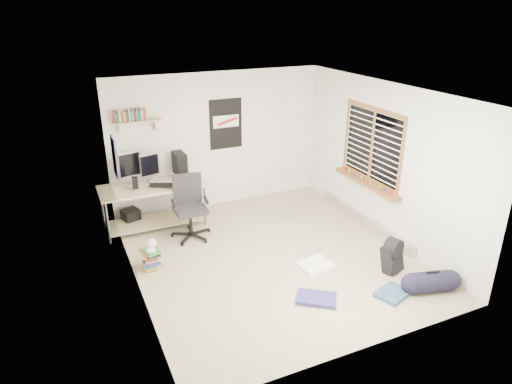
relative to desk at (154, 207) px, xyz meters
name	(u,v)px	position (x,y,z in m)	size (l,w,h in m)	color
floor	(271,256)	(1.38, -1.75, -0.37)	(4.00, 4.50, 0.01)	gray
ceiling	(273,92)	(1.38, -1.75, 2.14)	(4.00, 4.50, 0.01)	white
back_wall	(218,140)	(1.38, 0.50, 0.89)	(4.00, 0.01, 2.50)	silver
left_wall	(129,203)	(-0.63, -1.75, 0.89)	(0.01, 4.50, 2.50)	silver
right_wall	(385,162)	(3.38, -1.75, 0.89)	(0.01, 4.50, 2.50)	silver
desk	(154,207)	(0.00, 0.00, 0.00)	(1.74, 0.76, 0.79)	tan
monitor_left	(131,169)	(-0.28, 0.25, 0.64)	(0.40, 0.10, 0.44)	#AEAEB4
monitor_right	(150,170)	(0.03, 0.15, 0.62)	(0.36, 0.09, 0.39)	#A7A6AC
pc_tower	(180,164)	(0.56, 0.25, 0.63)	(0.18, 0.38, 0.40)	black
keyboard	(161,185)	(0.13, -0.14, 0.44)	(0.39, 0.14, 0.02)	black
speaker_left	(135,183)	(-0.28, -0.08, 0.52)	(0.09, 0.09, 0.19)	black
speaker_right	(180,181)	(0.41, -0.28, 0.51)	(0.09, 0.09, 0.17)	black
office_chair	(190,210)	(0.45, -0.64, 0.13)	(0.68, 0.68, 1.05)	black
wall_shelf	(137,121)	(-0.07, 0.39, 1.42)	(0.80, 0.22, 0.24)	tan
poster_back_wall	(226,124)	(1.53, 0.48, 1.19)	(0.62, 0.03, 0.92)	black
poster_left_wall	(115,157)	(-0.61, -0.55, 1.14)	(0.02, 0.42, 0.60)	navy
window	(371,145)	(3.33, -1.45, 1.08)	(0.10, 1.50, 1.26)	brown
baseboard_heater	(364,220)	(3.33, -1.45, -0.28)	(0.08, 2.50, 0.18)	#B7B2A8
backpack	(392,258)	(2.79, -2.83, -0.16)	(0.30, 0.24, 0.40)	black
duffel_bag	(431,282)	(2.93, -3.45, -0.22)	(0.29, 0.29, 0.56)	black
tshirt	(315,265)	(1.86, -2.27, -0.34)	(0.48, 0.40, 0.04)	white
jeans_a	(317,299)	(1.42, -3.01, -0.33)	(0.51, 0.32, 0.06)	navy
jeans_b	(393,293)	(2.41, -3.32, -0.34)	(0.44, 0.33, 0.06)	navy
book_stack	(151,260)	(-0.37, -1.36, -0.21)	(0.47, 0.38, 0.32)	olive
desk_lamp	(151,246)	(-0.35, -1.38, 0.02)	(0.13, 0.22, 0.22)	silver
subwoofer	(131,217)	(-0.37, 0.23, -0.22)	(0.27, 0.27, 0.30)	black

